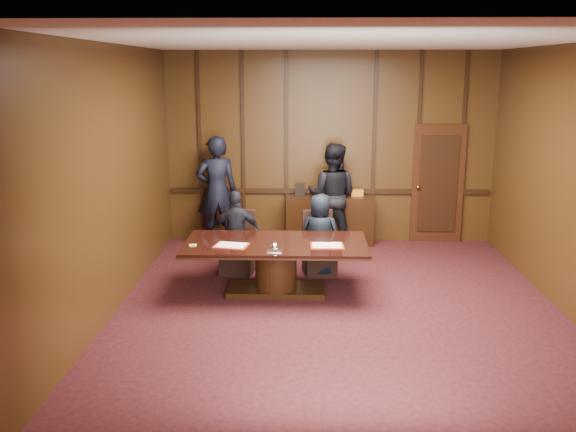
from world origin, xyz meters
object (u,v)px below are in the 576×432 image
object	(u,v)px
witness_left	(217,191)
witness_right	(332,195)
signatory_right	(320,235)
signatory_left	(237,233)
sideboard	(330,218)
conference_table	(276,259)

from	to	relation	value
witness_left	witness_right	size ratio (longest dim) A/B	1.07
signatory_right	signatory_left	bearing A→B (deg)	13.25
signatory_left	signatory_right	world-z (taller)	signatory_left
sideboard	conference_table	distance (m)	2.74
signatory_left	signatory_right	bearing A→B (deg)	179.61
signatory_right	witness_left	size ratio (longest dim) A/B	0.65
witness_left	conference_table	bearing A→B (deg)	104.30
sideboard	witness_left	size ratio (longest dim) A/B	0.79
conference_table	signatory_right	world-z (taller)	signatory_right
sideboard	witness_left	distance (m)	2.13
signatory_left	witness_left	world-z (taller)	witness_left
witness_right	sideboard	bearing A→B (deg)	-63.49
signatory_left	signatory_right	distance (m)	1.30
conference_table	witness_left	bearing A→B (deg)	115.89
conference_table	witness_right	bearing A→B (deg)	69.63
sideboard	signatory_left	size ratio (longest dim) A/B	1.19
sideboard	conference_table	xyz separation A→B (m)	(-0.87, -2.60, 0.02)
signatory_left	witness_right	size ratio (longest dim) A/B	0.71
sideboard	conference_table	size ratio (longest dim) A/B	0.61
witness_left	witness_right	distance (m)	2.09
conference_table	witness_right	distance (m)	2.64
conference_table	signatory_right	bearing A→B (deg)	50.91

